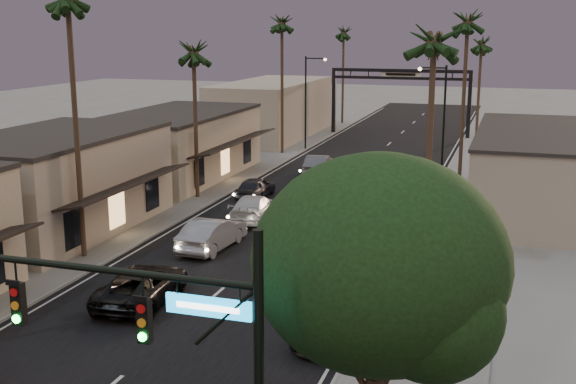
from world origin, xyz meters
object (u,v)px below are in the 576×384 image
Objects in this scene: traffic_signal at (174,345)px; palm_ld at (282,19)px; palm_far at (344,29)px; palm_rc at (482,40)px; palm_rb at (468,16)px; curbside_black at (367,272)px; palm_lc at (193,46)px; curbside_near at (334,318)px; streetlight_right at (440,116)px; palm_ra at (434,33)px; oncoming_pickup at (142,285)px; corner_tree at (382,272)px; arch at (400,85)px; oncoming_silver at (212,234)px; streetlight_left at (308,95)px.

palm_ld is at bearing 105.65° from traffic_signal.
palm_far is (0.30, 23.00, -0.97)m from palm_ld.
palm_rb is at bearing -90.00° from palm_rc.
palm_ld is 19.51m from palm_rc.
curbside_black is (-2.40, -21.67, -11.75)m from palm_rb.
palm_lc is 26.31m from curbside_near.
curbside_black is (-0.72, -22.67, -4.66)m from streetlight_right.
palm_rb is (0.00, 20.00, 0.97)m from palm_ra.
curbside_near is (8.79, -0.96, -0.04)m from oncoming_pickup.
corner_tree is at bearing -69.19° from palm_ld.
palm_ra is 1.00× the size of palm_far.
streetlight_right is (-2.56, 37.55, -0.65)m from corner_tree.
arch is at bearing 95.37° from curbside_black.
palm_lc reaches higher than oncoming_silver.
curbside_black is (-3.28, 14.88, -5.31)m from corner_tree.
palm_rb reaches higher than palm_ra.
corner_tree is 17.45m from palm_ra.
palm_ra is at bearing -72.62° from palm_far.
palm_lc reaches higher than curbside_black.
curbside_near is at bearing -95.19° from palm_rb.
palm_rb is (2.91, 40.00, 7.33)m from traffic_signal.
arch is at bearing -90.06° from oncoming_silver.
arch is 1.07× the size of palm_rb.
palm_rc reaches higher than corner_tree.
oncoming_pickup is (-2.69, -52.58, -4.75)m from arch.
arch reaches higher than oncoming_silver.
oncoming_pickup is (-9.61, -27.58, -4.54)m from streetlight_right.
streetlight_right is 0.63× the size of palm_rb.
curbside_near is (14.40, -61.54, -10.70)m from palm_far.
arch is 35.41m from palm_lc.
palm_ra is (8.60, -46.00, 5.91)m from arch.
streetlight_right reaches higher than curbside_black.
arch is 1.07× the size of palm_ld.
streetlight_left is at bearing 107.97° from corner_tree.
palm_rb is at bearing -118.09° from oncoming_silver.
palm_far reaches higher than curbside_near.
oncoming_pickup is at bearing -113.02° from palm_rb.
palm_ld reaches higher than arch.
traffic_signal is at bearing -94.16° from palm_rb.
arch is at bearing 75.80° from palm_lc.
curbside_black is at bearing 88.40° from traffic_signal.
palm_rc is 48.59m from curbside_near.
palm_far is at bearing 89.25° from palm_ld.
streetlight_left is at bearing 114.54° from palm_ra.
palm_lc is 0.86× the size of palm_ld.
streetlight_right is 23.15m from curbside_black.
palm_ra is 56.58m from palm_far.
palm_rb is 1.16× the size of palm_rc.
palm_ra is at bearing 176.54° from oncoming_silver.
arch reaches higher than curbside_black.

